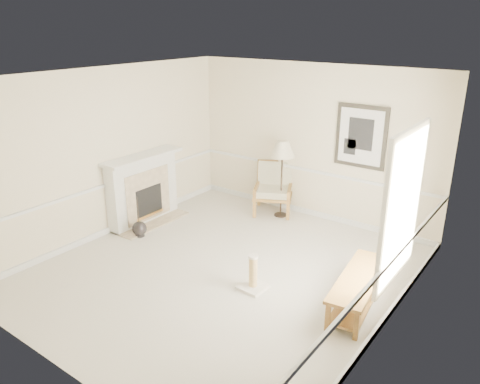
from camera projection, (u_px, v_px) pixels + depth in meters
name	position (u px, v px, depth m)	size (l,w,h in m)	color
ground	(222.00, 270.00, 7.17)	(5.50, 5.50, 0.00)	silver
room	(232.00, 153.00, 6.51)	(5.04, 5.54, 2.92)	beige
fireplace	(143.00, 189.00, 8.70)	(0.64, 1.64, 1.31)	white
floor_vase	(139.00, 229.00, 8.24)	(0.26, 0.26, 0.75)	black
armchair	(274.00, 186.00, 9.25)	(1.00, 1.03, 0.97)	olive
floor_lamp	(283.00, 151.00, 8.71)	(0.51, 0.51, 1.50)	black
bench	(359.00, 286.00, 6.17)	(0.66, 1.60, 0.44)	olive
scratching_post	(253.00, 278.00, 6.62)	(0.38, 0.38, 0.53)	white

